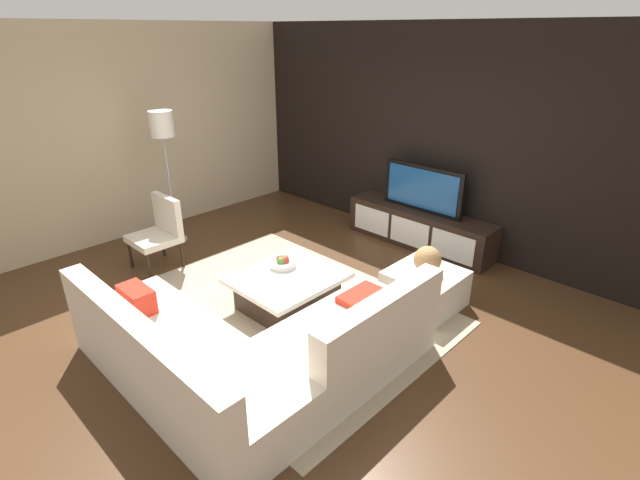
% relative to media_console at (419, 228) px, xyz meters
% --- Properties ---
extents(ground_plane, '(14.00, 14.00, 0.00)m').
position_rel_media_console_xyz_m(ground_plane, '(0.00, -2.40, -0.25)').
color(ground_plane, '#4C301C').
extents(feature_wall_back, '(6.40, 0.12, 2.80)m').
position_rel_media_console_xyz_m(feature_wall_back, '(0.00, 0.30, 1.15)').
color(feature_wall_back, black).
rests_on(feature_wall_back, ground).
extents(side_wall_left, '(0.12, 5.20, 2.80)m').
position_rel_media_console_xyz_m(side_wall_left, '(-3.20, -2.20, 1.15)').
color(side_wall_left, '#C6B28E').
rests_on(side_wall_left, ground).
extents(area_rug, '(3.23, 2.48, 0.01)m').
position_rel_media_console_xyz_m(area_rug, '(-0.10, -2.40, -0.24)').
color(area_rug, tan).
rests_on(area_rug, ground).
extents(media_console, '(2.06, 0.47, 0.50)m').
position_rel_media_console_xyz_m(media_console, '(0.00, 0.00, 0.00)').
color(media_console, black).
rests_on(media_console, ground).
extents(television, '(1.15, 0.06, 0.61)m').
position_rel_media_console_xyz_m(television, '(0.00, 0.00, 0.55)').
color(television, black).
rests_on(television, media_console).
extents(sectional_couch, '(2.36, 2.31, 0.81)m').
position_rel_media_console_xyz_m(sectional_couch, '(0.50, -3.28, 0.03)').
color(sectional_couch, beige).
rests_on(sectional_couch, ground).
extents(coffee_table, '(0.93, 1.06, 0.38)m').
position_rel_media_console_xyz_m(coffee_table, '(-0.10, -2.30, -0.05)').
color(coffee_table, black).
rests_on(coffee_table, ground).
extents(accent_chair_near, '(0.55, 0.51, 0.87)m').
position_rel_media_console_xyz_m(accent_chair_near, '(-1.94, -2.70, 0.24)').
color(accent_chair_near, black).
rests_on(accent_chair_near, ground).
extents(floor_lamp, '(0.30, 0.30, 1.77)m').
position_rel_media_console_xyz_m(floor_lamp, '(-2.50, -2.21, 1.23)').
color(floor_lamp, '#A5A5AA').
rests_on(floor_lamp, ground).
extents(ottoman, '(0.70, 0.70, 0.40)m').
position_rel_media_console_xyz_m(ottoman, '(0.90, -1.26, -0.05)').
color(ottoman, beige).
rests_on(ottoman, ground).
extents(fruit_bowl, '(0.28, 0.28, 0.14)m').
position_rel_media_console_xyz_m(fruit_bowl, '(-0.28, -2.20, 0.18)').
color(fruit_bowl, silver).
rests_on(fruit_bowl, coffee_table).
extents(decorative_ball, '(0.28, 0.28, 0.28)m').
position_rel_media_console_xyz_m(decorative_ball, '(0.90, -1.26, 0.29)').
color(decorative_ball, '#AD8451').
rests_on(decorative_ball, ottoman).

